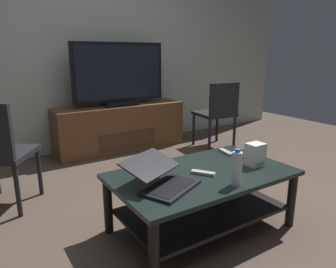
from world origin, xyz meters
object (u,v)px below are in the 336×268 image
at_px(dining_chair, 218,111).
at_px(coffee_table, 202,190).
at_px(cell_phone, 244,156).
at_px(soundbar_remote, 203,173).
at_px(tv_remote, 226,152).
at_px(laptop, 162,178).
at_px(router_box, 255,154).
at_px(media_cabinet, 121,127).
at_px(water_bottle_near, 237,168).
at_px(television, 119,75).

bearing_deg(dining_chair, coffee_table, -134.56).
height_order(cell_phone, soundbar_remote, soundbar_remote).
relative_size(dining_chair, tv_remote, 5.33).
relative_size(dining_chair, laptop, 1.76).
bearing_deg(tv_remote, dining_chair, 60.62).
relative_size(laptop, router_box, 2.97).
height_order(media_cabinet, water_bottle_near, water_bottle_near).
relative_size(media_cabinet, dining_chair, 1.91).
distance_m(coffee_table, cell_phone, 0.51).
bearing_deg(water_bottle_near, television, 83.25).
relative_size(laptop, tv_remote, 3.03).
relative_size(television, water_bottle_near, 5.09).
relative_size(coffee_table, router_box, 7.48).
bearing_deg(cell_phone, coffee_table, -152.56).
xyz_separation_m(television, laptop, (-0.66, -2.05, -0.46)).
distance_m(dining_chair, water_bottle_near, 2.13).
bearing_deg(dining_chair, media_cabinet, 149.18).
height_order(dining_chair, router_box, dining_chair).
distance_m(television, laptop, 2.20).
relative_size(coffee_table, water_bottle_near, 5.32).
xyz_separation_m(router_box, tv_remote, (0.02, 0.31, -0.07)).
height_order(media_cabinet, tv_remote, media_cabinet).
distance_m(television, soundbar_remote, 2.12).
distance_m(media_cabinet, soundbar_remote, 2.09).
height_order(coffee_table, water_bottle_near, water_bottle_near).
bearing_deg(coffee_table, cell_phone, 10.02).
distance_m(laptop, tv_remote, 0.81).
bearing_deg(tv_remote, cell_phone, -51.57).
relative_size(tv_remote, soundbar_remote, 1.00).
bearing_deg(water_bottle_near, cell_phone, 38.72).
xyz_separation_m(television, cell_phone, (0.18, -1.92, -0.51)).
xyz_separation_m(coffee_table, soundbar_remote, (-0.02, -0.03, 0.14)).
bearing_deg(laptop, media_cabinet, 72.37).
relative_size(dining_chair, water_bottle_near, 3.71).
bearing_deg(router_box, water_bottle_near, -153.94).
bearing_deg(laptop, coffee_table, 7.85).
bearing_deg(water_bottle_near, tv_remote, 52.43).
distance_m(television, tv_remote, 1.86).
relative_size(media_cabinet, soundbar_remote, 10.20).
xyz_separation_m(media_cabinet, television, (0.00, -0.02, 0.65)).
distance_m(water_bottle_near, tv_remote, 0.62).
bearing_deg(laptop, television, 72.20).
bearing_deg(router_box, soundbar_remote, 171.11).
xyz_separation_m(laptop, water_bottle_near, (0.39, -0.22, 0.05)).
xyz_separation_m(media_cabinet, router_box, (0.09, -2.12, 0.22)).
distance_m(media_cabinet, television, 0.65).
distance_m(dining_chair, router_box, 1.78).
height_order(coffee_table, television, television).
xyz_separation_m(media_cabinet, water_bottle_near, (-0.27, -2.30, 0.25)).
height_order(router_box, water_bottle_near, water_bottle_near).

